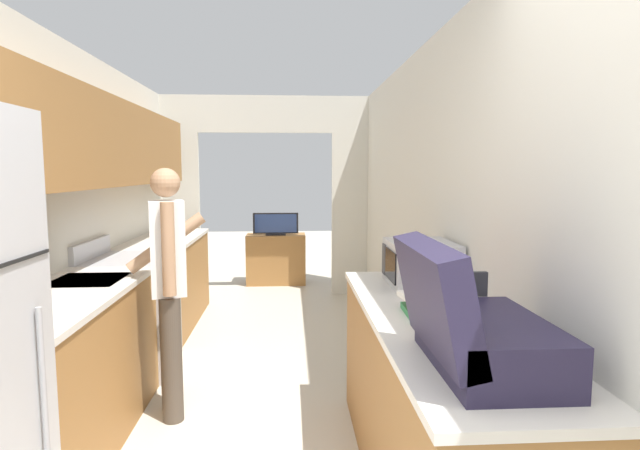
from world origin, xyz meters
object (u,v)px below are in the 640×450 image
at_px(person, 169,286).
at_px(tv_cabinet, 276,259).
at_px(television, 276,224).
at_px(suitcase, 470,327).
at_px(microwave, 420,263).
at_px(book_stack, 431,303).
at_px(range_oven, 131,313).

height_order(person, tv_cabinet, person).
relative_size(person, television, 2.55).
bearing_deg(television, person, -98.72).
bearing_deg(tv_cabinet, television, -90.00).
relative_size(suitcase, television, 0.99).
distance_m(microwave, book_stack, 0.62).
bearing_deg(person, suitcase, -153.44).
bearing_deg(person, range_oven, 16.31).
distance_m(book_stack, tv_cabinet, 4.79).
relative_size(book_stack, tv_cabinet, 0.38).
bearing_deg(suitcase, book_stack, 85.65).
relative_size(microwave, tv_cabinet, 0.57).
relative_size(microwave, television, 0.74).
bearing_deg(book_stack, suitcase, -94.35).
height_order(range_oven, television, range_oven).
bearing_deg(microwave, television, 103.55).
distance_m(range_oven, suitcase, 3.04).
relative_size(range_oven, microwave, 2.24).
bearing_deg(book_stack, microwave, 79.73).
bearing_deg(person, tv_cabinet, -24.26).
xyz_separation_m(book_stack, television, (-0.86, 4.63, -0.11)).
distance_m(person, television, 3.79).
distance_m(suitcase, television, 5.34).
distance_m(book_stack, television, 4.71).
xyz_separation_m(microwave, television, (-0.97, 4.03, -0.19)).
bearing_deg(range_oven, person, -58.06).
relative_size(range_oven, tv_cabinet, 1.28).
height_order(person, suitcase, person).
bearing_deg(suitcase, microwave, 82.76).
xyz_separation_m(book_stack, tv_cabinet, (-0.86, 4.67, -0.61)).
relative_size(range_oven, suitcase, 1.69).
height_order(range_oven, book_stack, range_oven).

